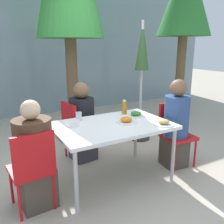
{
  "coord_description": "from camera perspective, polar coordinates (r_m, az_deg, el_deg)",
  "views": [
    {
      "loc": [
        -1.37,
        -2.46,
        1.65
      ],
      "look_at": [
        0.0,
        0.0,
        0.87
      ],
      "focal_mm": 40.0,
      "sensor_mm": 36.0,
      "label": 1
    }
  ],
  "objects": [
    {
      "name": "drinking_cup",
      "position": [
        3.12,
        -7.61,
        -1.01
      ],
      "size": [
        0.07,
        0.07,
        0.11
      ],
      "color": "silver",
      "rests_on": "dining_table"
    },
    {
      "name": "chair_left",
      "position": [
        2.6,
        -17.76,
        -11.59
      ],
      "size": [
        0.43,
        0.43,
        0.86
      ],
      "rotation": [
        0.0,
        0.0,
        0.08
      ],
      "color": "red",
      "rests_on": "ground"
    },
    {
      "name": "ground_plane",
      "position": [
        3.27,
        0.0,
        -14.97
      ],
      "size": [
        24.0,
        24.0,
        0.0
      ],
      "primitive_type": "plane",
      "color": "#B2A893"
    },
    {
      "name": "chair_far",
      "position": [
        3.62,
        -8.3,
        -3.35
      ],
      "size": [
        0.45,
        0.45,
        0.86
      ],
      "rotation": [
        0.0,
        0.0,
        -1.44
      ],
      "color": "red",
      "rests_on": "ground"
    },
    {
      "name": "plate_1",
      "position": [
        3.3,
        5.49,
        -0.55
      ],
      "size": [
        0.25,
        0.25,
        0.07
      ],
      "color": "white",
      "rests_on": "dining_table"
    },
    {
      "name": "person_left",
      "position": [
        2.68,
        -17.25,
        -10.21
      ],
      "size": [
        0.38,
        0.38,
        1.13
      ],
      "rotation": [
        0.0,
        0.0,
        0.08
      ],
      "color": "#473D33",
      "rests_on": "ground"
    },
    {
      "name": "plate_2",
      "position": [
        3.02,
        3.26,
        -1.97
      ],
      "size": [
        0.26,
        0.26,
        0.07
      ],
      "color": "white",
      "rests_on": "dining_table"
    },
    {
      "name": "dining_table",
      "position": [
        2.99,
        0.0,
        -3.79
      ],
      "size": [
        1.37,
        0.92,
        0.72
      ],
      "color": "white",
      "rests_on": "ground"
    },
    {
      "name": "person_far",
      "position": [
        3.6,
        -6.82,
        -2.75
      ],
      "size": [
        0.35,
        0.35,
        1.14
      ],
      "rotation": [
        0.0,
        0.0,
        -1.44
      ],
      "color": "#383842",
      "rests_on": "ground"
    },
    {
      "name": "building_facade",
      "position": [
        6.21,
        -16.81,
        13.31
      ],
      "size": [
        10.0,
        0.2,
        3.0
      ],
      "color": "gray",
      "rests_on": "ground"
    },
    {
      "name": "person_right",
      "position": [
        3.48,
        14.38,
        -3.14
      ],
      "size": [
        0.33,
        0.33,
        1.21
      ],
      "rotation": [
        0.0,
        0.0,
        3.04
      ],
      "color": "#473D33",
      "rests_on": "ground"
    },
    {
      "name": "plate_0",
      "position": [
        3.0,
        11.74,
        -2.43
      ],
      "size": [
        0.24,
        0.24,
        0.07
      ],
      "color": "white",
      "rests_on": "dining_table"
    },
    {
      "name": "bottle",
      "position": [
        3.37,
        2.83,
        1.06
      ],
      "size": [
        0.07,
        0.07,
        0.19
      ],
      "color": "#B7751E",
      "rests_on": "dining_table"
    },
    {
      "name": "chair_right",
      "position": [
        3.59,
        14.16,
        -3.79
      ],
      "size": [
        0.44,
        0.44,
        0.86
      ],
      "rotation": [
        0.0,
        0.0,
        3.04
      ],
      "color": "red",
      "rests_on": "ground"
    },
    {
      "name": "closed_umbrella",
      "position": [
        4.25,
        6.83,
        11.81
      ],
      "size": [
        0.36,
        0.36,
        2.02
      ],
      "color": "#333333",
      "rests_on": "ground"
    },
    {
      "name": "salad_bowl",
      "position": [
        2.94,
        -8.98,
        -2.51
      ],
      "size": [
        0.16,
        0.16,
        0.06
      ],
      "color": "white",
      "rests_on": "dining_table"
    }
  ]
}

